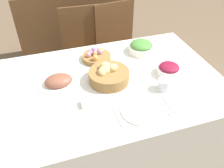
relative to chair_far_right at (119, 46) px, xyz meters
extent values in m
plane|color=brown|center=(-0.38, -0.84, -0.50)|extent=(12.00, 12.00, 0.00)
cube|color=silver|center=(-0.38, -0.84, -0.12)|extent=(1.54, 1.01, 0.75)
cylinder|color=brown|center=(-0.16, -0.29, -0.27)|extent=(0.03, 0.03, 0.45)
cylinder|color=brown|center=(0.22, -0.25, -0.27)|extent=(0.03, 0.03, 0.45)
cylinder|color=brown|center=(-0.21, 0.09, -0.27)|extent=(0.03, 0.03, 0.45)
cylinder|color=brown|center=(0.18, 0.14, -0.27)|extent=(0.03, 0.03, 0.45)
cube|color=brown|center=(0.01, -0.08, -0.04)|extent=(0.47, 0.47, 0.02)
cube|color=brown|center=(-0.01, 0.12, 0.19)|extent=(0.42, 0.07, 0.44)
cylinder|color=brown|center=(-0.56, -0.26, -0.27)|extent=(0.03, 0.03, 0.45)
cylinder|color=brown|center=(-0.18, -0.28, -0.27)|extent=(0.03, 0.03, 0.45)
cylinder|color=brown|center=(-0.55, 0.13, -0.27)|extent=(0.03, 0.03, 0.45)
cylinder|color=brown|center=(-0.16, 0.11, -0.27)|extent=(0.03, 0.03, 0.45)
cube|color=brown|center=(-0.36, -0.08, -0.04)|extent=(0.44, 0.44, 0.02)
cube|color=brown|center=(-0.35, 0.12, 0.19)|extent=(0.42, 0.04, 0.44)
cube|color=brown|center=(-0.32, 0.72, -0.05)|extent=(1.34, 0.44, 0.90)
cylinder|color=olive|center=(-0.37, -0.82, 0.29)|extent=(0.27, 0.27, 0.08)
ellipsoid|color=tan|center=(-0.40, -0.81, 0.34)|extent=(0.08, 0.08, 0.05)
ellipsoid|color=tan|center=(-0.38, -0.79, 0.34)|extent=(0.10, 0.09, 0.06)
ellipsoid|color=tan|center=(-0.41, -0.82, 0.33)|extent=(0.08, 0.10, 0.06)
ellipsoid|color=tan|center=(-0.35, -0.80, 0.33)|extent=(0.07, 0.09, 0.05)
ellipsoid|color=tan|center=(-0.39, -0.82, 0.33)|extent=(0.09, 0.10, 0.06)
ellipsoid|color=tan|center=(-0.34, -0.81, 0.34)|extent=(0.08, 0.07, 0.06)
cylinder|color=olive|center=(-0.38, -0.54, 0.27)|extent=(0.22, 0.22, 0.03)
ellipsoid|color=#F29E4C|center=(-0.39, -0.54, 0.30)|extent=(0.03, 0.03, 0.04)
ellipsoid|color=#F4D151|center=(-0.33, -0.51, 0.30)|extent=(0.03, 0.03, 0.04)
ellipsoid|color=#B27AD1|center=(-0.38, -0.50, 0.30)|extent=(0.04, 0.04, 0.05)
ellipsoid|color=pink|center=(-0.44, -0.55, 0.30)|extent=(0.04, 0.04, 0.05)
ellipsoid|color=#B27AD1|center=(-0.42, -0.52, 0.30)|extent=(0.04, 0.04, 0.05)
ellipsoid|color=#B27AD1|center=(-0.38, -0.51, 0.30)|extent=(0.04, 0.04, 0.05)
ellipsoid|color=#B27AD1|center=(-0.35, -0.53, 0.30)|extent=(0.04, 0.04, 0.05)
ellipsoid|color=#F29E4C|center=(-0.40, -0.60, 0.30)|extent=(0.04, 0.04, 0.05)
ellipsoid|color=white|center=(-0.69, -0.76, 0.25)|extent=(0.28, 0.19, 0.01)
ellipsoid|color=brown|center=(-0.69, -0.76, 0.28)|extent=(0.18, 0.14, 0.07)
cylinder|color=white|center=(-0.02, -0.55, 0.27)|extent=(0.20, 0.20, 0.05)
ellipsoid|color=#478438|center=(-0.02, -0.55, 0.31)|extent=(0.17, 0.17, 0.06)
cylinder|color=white|center=(0.05, -0.88, 0.27)|extent=(0.16, 0.16, 0.05)
ellipsoid|color=maroon|center=(0.05, -0.88, 0.31)|extent=(0.14, 0.14, 0.05)
cylinder|color=white|center=(-0.28, -1.15, 0.25)|extent=(0.24, 0.24, 0.01)
cube|color=silver|center=(-0.42, -1.15, 0.25)|extent=(0.01, 0.18, 0.00)
cube|color=silver|center=(-0.13, -1.15, 0.25)|extent=(0.01, 0.18, 0.00)
cube|color=silver|center=(-0.10, -1.15, 0.25)|extent=(0.01, 0.18, 0.00)
cylinder|color=silver|center=(-0.06, -1.01, 0.29)|extent=(0.08, 0.08, 0.08)
cube|color=white|center=(-0.54, -1.01, 0.26)|extent=(0.10, 0.06, 0.03)
camera|label=1|loc=(-0.73, -2.02, 1.23)|focal=38.00mm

